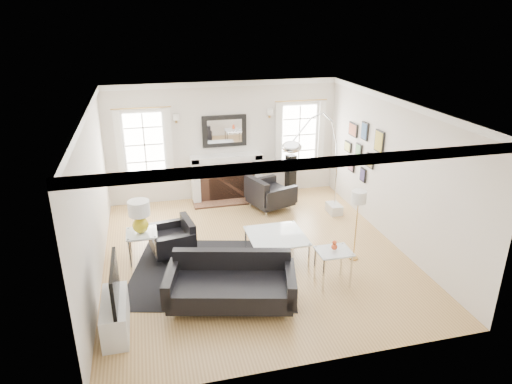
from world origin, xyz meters
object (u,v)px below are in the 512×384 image
object	(u,v)px
fireplace	(227,178)
armchair_right	(268,194)
coffee_table	(276,237)
armchair_left	(175,239)
sofa	(231,284)
gourd_lamp	(140,215)
arc_floor_lamp	(316,167)

from	to	relation	value
fireplace	armchair_right	distance (m)	1.17
coffee_table	armchair_left	bearing A→B (deg)	162.40
sofa	gourd_lamp	distance (m)	2.19
arc_floor_lamp	gourd_lamp	bearing A→B (deg)	-171.14
armchair_right	gourd_lamp	world-z (taller)	gourd_lamp
sofa	gourd_lamp	bearing A→B (deg)	128.35
sofa	armchair_right	bearing A→B (deg)	65.85
sofa	armchair_right	xyz separation A→B (m)	(1.53, 3.41, 0.01)
armchair_left	armchair_right	xyz separation A→B (m)	(2.25, 1.61, 0.05)
fireplace	sofa	bearing A→B (deg)	-99.73
coffee_table	sofa	bearing A→B (deg)	-131.59
arc_floor_lamp	armchair_left	bearing A→B (deg)	-172.24
sofa	armchair_left	size ratio (longest dim) A/B	2.27
arc_floor_lamp	fireplace	bearing A→B (deg)	125.49
fireplace	armchair_right	bearing A→B (deg)	-46.12
sofa	armchair_right	size ratio (longest dim) A/B	1.79
coffee_table	gourd_lamp	bearing A→B (deg)	169.90
sofa	fireplace	bearing A→B (deg)	80.27
fireplace	armchair_right	size ratio (longest dim) A/B	1.44
armchair_left	gourd_lamp	size ratio (longest dim) A/B	1.54
armchair_left	coffee_table	xyz separation A→B (m)	(1.81, -0.57, 0.11)
fireplace	armchair_right	world-z (taller)	fireplace
armchair_left	armchair_right	bearing A→B (deg)	35.55
armchair_right	gourd_lamp	xyz separation A→B (m)	(-2.83, -1.76, 0.58)
gourd_lamp	arc_floor_lamp	distance (m)	3.56
armchair_right	armchair_left	bearing A→B (deg)	-144.45
armchair_left	coffee_table	world-z (taller)	armchair_left
armchair_left	gourd_lamp	bearing A→B (deg)	-165.70
arc_floor_lamp	armchair_right	bearing A→B (deg)	118.47
armchair_right	coffee_table	size ratio (longest dim) A/B	1.15
armchair_right	arc_floor_lamp	xyz separation A→B (m)	(0.66, -1.21, 1.01)
gourd_lamp	coffee_table	bearing A→B (deg)	-10.10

